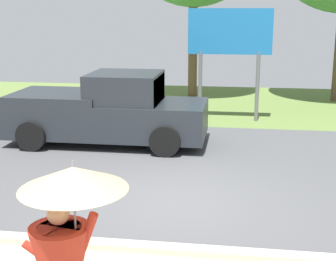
{
  "coord_description": "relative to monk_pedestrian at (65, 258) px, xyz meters",
  "views": [
    {
      "loc": [
        1.13,
        -8.59,
        3.51
      ],
      "look_at": [
        -0.28,
        1.0,
        1.1
      ],
      "focal_mm": 52.95,
      "sensor_mm": 36.0,
      "label": 1
    }
  ],
  "objects": [
    {
      "name": "ground_plane",
      "position": [
        0.51,
        7.33,
        -1.17
      ],
      "size": [
        40.0,
        22.0,
        0.2
      ],
      "color": "#4C4C4F"
    },
    {
      "name": "monk_pedestrian",
      "position": [
        0.0,
        0.0,
        0.0
      ],
      "size": [
        1.1,
        1.04,
        2.13
      ],
      "rotation": [
        0.0,
        0.0,
        0.14
      ],
      "color": "#B22D1E",
      "rests_on": "ground_plane"
    },
    {
      "name": "pickup_truck",
      "position": [
        -1.78,
        8.21,
        -0.25
      ],
      "size": [
        5.2,
        2.28,
        1.88
      ],
      "rotation": [
        0.0,
        0.0,
        0.07
      ],
      "color": "#23282D",
      "rests_on": "ground_plane"
    },
    {
      "name": "roadside_billboard",
      "position": [
        1.28,
        11.43,
        1.43
      ],
      "size": [
        2.6,
        0.12,
        3.5
      ],
      "color": "slate",
      "rests_on": "ground_plane"
    }
  ]
}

